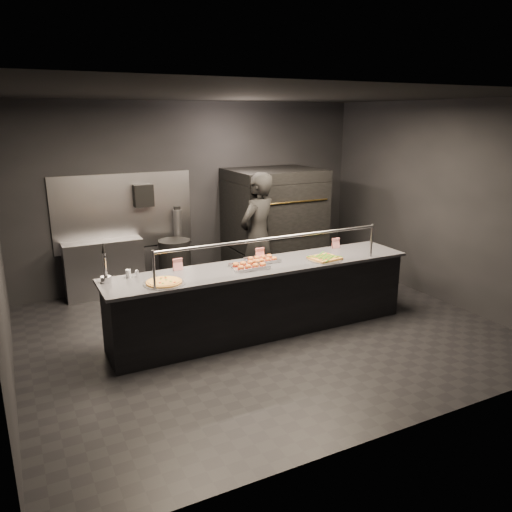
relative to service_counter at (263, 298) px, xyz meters
name	(u,v)px	position (x,y,z in m)	size (l,w,h in m)	color
room	(260,220)	(-0.02, 0.05, 1.03)	(6.04, 6.00, 3.00)	black
service_counter	(263,298)	(0.00, 0.00, 0.00)	(4.10, 0.78, 1.37)	black
pizza_oven	(274,225)	(1.20, 1.90, 0.50)	(1.50, 1.23, 1.91)	black
prep_shelf	(105,269)	(-1.60, 2.32, -0.01)	(1.20, 0.35, 0.90)	#99999E
towel_dispenser	(143,195)	(-0.90, 2.39, 1.09)	(0.30, 0.20, 0.35)	black
fire_extinguisher	(178,222)	(-0.35, 2.40, 0.60)	(0.14, 0.14, 0.51)	#B2B2B7
beer_tap	(105,271)	(-1.93, 0.20, 0.59)	(0.12, 0.18, 0.47)	silver
round_pizza	(164,282)	(-1.35, -0.15, 0.47)	(0.47, 0.47, 0.03)	silver
slider_tray_a	(249,265)	(-0.21, -0.02, 0.48)	(0.50, 0.40, 0.07)	silver
slider_tray_b	(262,260)	(0.07, 0.15, 0.48)	(0.46, 0.38, 0.07)	silver
square_pizza	(325,258)	(0.85, -0.15, 0.47)	(0.47, 0.47, 0.05)	silver
condiment_jar	(131,274)	(-1.64, 0.25, 0.50)	(0.15, 0.06, 0.10)	silver
tent_cards	(262,253)	(0.13, 0.28, 0.53)	(2.50, 0.04, 0.15)	white
trash_bin	(175,266)	(-0.53, 2.05, -0.04)	(0.51, 0.51, 0.85)	black
worker	(258,237)	(0.53, 1.19, 0.52)	(0.72, 0.47, 1.96)	black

